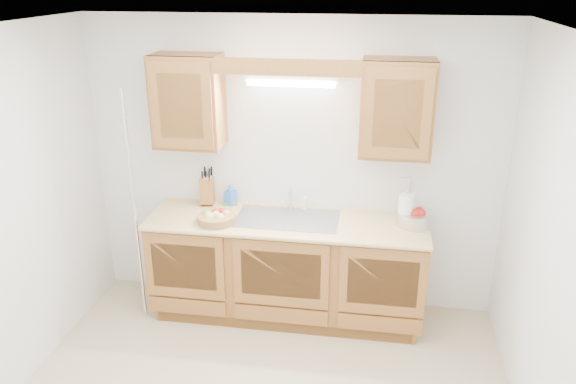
% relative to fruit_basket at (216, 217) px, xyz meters
% --- Properties ---
extents(room, '(3.52, 3.50, 2.50)m').
position_rel_fruit_basket_xyz_m(room, '(0.56, -1.05, 0.31)').
color(room, tan).
rests_on(room, ground).
extents(base_cabinets, '(2.20, 0.60, 0.86)m').
position_rel_fruit_basket_xyz_m(base_cabinets, '(0.56, 0.15, -0.50)').
color(base_cabinets, '#9C602D').
rests_on(base_cabinets, ground).
extents(countertop, '(2.30, 0.63, 0.04)m').
position_rel_fruit_basket_xyz_m(countertop, '(0.56, 0.13, -0.06)').
color(countertop, '#DDB874').
rests_on(countertop, base_cabinets).
extents(upper_cabinet_left, '(0.55, 0.33, 0.75)m').
position_rel_fruit_basket_xyz_m(upper_cabinet_left, '(-0.27, 0.28, 0.88)').
color(upper_cabinet_left, '#9C602D').
rests_on(upper_cabinet_left, room).
extents(upper_cabinet_right, '(0.55, 0.33, 0.75)m').
position_rel_fruit_basket_xyz_m(upper_cabinet_right, '(1.39, 0.28, 0.88)').
color(upper_cabinet_right, '#9C602D').
rests_on(upper_cabinet_right, room).
extents(valance, '(2.20, 0.05, 0.12)m').
position_rel_fruit_basket_xyz_m(valance, '(0.56, 0.14, 1.20)').
color(valance, '#9C602D').
rests_on(valance, room).
extents(fluorescent_fixture, '(0.76, 0.08, 0.08)m').
position_rel_fruit_basket_xyz_m(fluorescent_fixture, '(0.56, 0.36, 1.05)').
color(fluorescent_fixture, white).
rests_on(fluorescent_fixture, room).
extents(sink, '(0.84, 0.46, 0.36)m').
position_rel_fruit_basket_xyz_m(sink, '(0.56, 0.15, -0.11)').
color(sink, '#9E9EA3').
rests_on(sink, countertop).
extents(wire_shelf_pole, '(0.03, 0.03, 2.00)m').
position_rel_fruit_basket_xyz_m(wire_shelf_pole, '(-0.64, -0.12, 0.06)').
color(wire_shelf_pole, silver).
rests_on(wire_shelf_pole, ground).
extents(outlet_plate, '(0.08, 0.01, 0.12)m').
position_rel_fruit_basket_xyz_m(outlet_plate, '(1.51, 0.44, 0.21)').
color(outlet_plate, white).
rests_on(outlet_plate, room).
extents(fruit_basket, '(0.38, 0.38, 0.10)m').
position_rel_fruit_basket_xyz_m(fruit_basket, '(0.00, 0.00, 0.00)').
color(fruit_basket, '#9F6F40').
rests_on(fruit_basket, countertop).
extents(knife_block, '(0.14, 0.21, 0.33)m').
position_rel_fruit_basket_xyz_m(knife_block, '(-0.19, 0.38, 0.08)').
color(knife_block, '#9C602D').
rests_on(knife_block, countertop).
extents(orange_canister, '(0.09, 0.09, 0.25)m').
position_rel_fruit_basket_xyz_m(orange_canister, '(-0.18, 0.39, 0.08)').
color(orange_canister, '#D05D0B').
rests_on(orange_canister, countertop).
extents(soap_bottle, '(0.11, 0.11, 0.18)m').
position_rel_fruit_basket_xyz_m(soap_bottle, '(0.02, 0.39, 0.05)').
color(soap_bottle, blue).
rests_on(soap_bottle, countertop).
extents(sponge, '(0.13, 0.10, 0.02)m').
position_rel_fruit_basket_xyz_m(sponge, '(0.02, 0.39, -0.03)').
color(sponge, '#CC333F').
rests_on(sponge, countertop).
extents(paper_towel, '(0.15, 0.15, 0.31)m').
position_rel_fruit_basket_xyz_m(paper_towel, '(1.51, 0.19, 0.09)').
color(paper_towel, silver).
rests_on(paper_towel, countertop).
extents(apple_bowl, '(0.33, 0.33, 0.15)m').
position_rel_fruit_basket_xyz_m(apple_bowl, '(1.59, 0.19, 0.02)').
color(apple_bowl, silver).
rests_on(apple_bowl, countertop).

